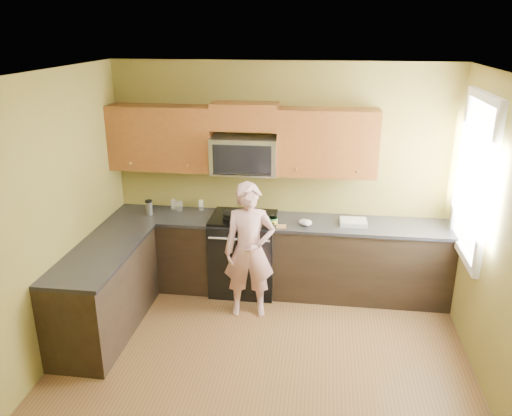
% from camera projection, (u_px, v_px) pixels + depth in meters
% --- Properties ---
extents(floor, '(4.00, 4.00, 0.00)m').
position_uv_depth(floor, '(258.00, 379.00, 4.66)').
color(floor, brown).
rests_on(floor, ground).
extents(ceiling, '(4.00, 4.00, 0.00)m').
position_uv_depth(ceiling, '(259.00, 78.00, 3.74)').
color(ceiling, white).
rests_on(ceiling, ground).
extents(wall_back, '(4.00, 0.00, 4.00)m').
position_uv_depth(wall_back, '(280.00, 177.00, 6.06)').
color(wall_back, brown).
rests_on(wall_back, ground).
extents(wall_left, '(0.00, 4.00, 4.00)m').
position_uv_depth(wall_left, '(34.00, 232.00, 4.45)').
color(wall_left, brown).
rests_on(wall_left, ground).
extents(cabinet_back_run, '(4.00, 0.60, 0.88)m').
position_uv_depth(cabinet_back_run, '(277.00, 257.00, 6.09)').
color(cabinet_back_run, black).
rests_on(cabinet_back_run, floor).
extents(cabinet_left_run, '(0.60, 1.60, 0.88)m').
position_uv_depth(cabinet_left_run, '(105.00, 292.00, 5.28)').
color(cabinet_left_run, black).
rests_on(cabinet_left_run, floor).
extents(countertop_back, '(4.00, 0.62, 0.04)m').
position_uv_depth(countertop_back, '(277.00, 222.00, 5.92)').
color(countertop_back, black).
rests_on(countertop_back, cabinet_back_run).
extents(countertop_left, '(0.62, 1.60, 0.04)m').
position_uv_depth(countertop_left, '(101.00, 252.00, 5.12)').
color(countertop_left, black).
rests_on(countertop_left, cabinet_left_run).
extents(stove, '(0.76, 0.65, 0.95)m').
position_uv_depth(stove, '(244.00, 253.00, 6.11)').
color(stove, black).
rests_on(stove, floor).
extents(microwave, '(0.76, 0.40, 0.42)m').
position_uv_depth(microwave, '(245.00, 173.00, 5.89)').
color(microwave, silver).
rests_on(microwave, wall_back).
extents(upper_cab_left, '(1.22, 0.33, 0.75)m').
position_uv_depth(upper_cab_left, '(164.00, 169.00, 6.05)').
color(upper_cab_left, brown).
rests_on(upper_cab_left, wall_back).
extents(upper_cab_right, '(1.12, 0.33, 0.75)m').
position_uv_depth(upper_cab_right, '(326.00, 175.00, 5.80)').
color(upper_cab_right, brown).
rests_on(upper_cab_right, wall_back).
extents(upper_cab_over_mw, '(0.76, 0.33, 0.30)m').
position_uv_depth(upper_cab_over_mw, '(245.00, 116.00, 5.70)').
color(upper_cab_over_mw, brown).
rests_on(upper_cab_over_mw, wall_back).
extents(window, '(0.06, 1.06, 1.66)m').
position_uv_depth(window, '(475.00, 179.00, 4.96)').
color(window, white).
rests_on(window, wall_right).
extents(woman, '(0.60, 0.44, 1.52)m').
position_uv_depth(woman, '(249.00, 251.00, 5.49)').
color(woman, '#CE676A').
rests_on(woman, floor).
extents(frying_pan, '(0.28, 0.49, 0.06)m').
position_uv_depth(frying_pan, '(234.00, 217.00, 5.92)').
color(frying_pan, black).
rests_on(frying_pan, stove).
extents(butter_tub, '(0.15, 0.15, 0.09)m').
position_uv_depth(butter_tub, '(273.00, 223.00, 5.82)').
color(butter_tub, yellow).
rests_on(butter_tub, countertop_back).
extents(toast_slice, '(0.12, 0.12, 0.01)m').
position_uv_depth(toast_slice, '(281.00, 227.00, 5.70)').
color(toast_slice, '#B27F47').
rests_on(toast_slice, countertop_back).
extents(napkin_a, '(0.13, 0.14, 0.06)m').
position_uv_depth(napkin_a, '(304.00, 222.00, 5.78)').
color(napkin_a, silver).
rests_on(napkin_a, countertop_back).
extents(napkin_b, '(0.15, 0.16, 0.07)m').
position_uv_depth(napkin_b, '(307.00, 223.00, 5.74)').
color(napkin_b, silver).
rests_on(napkin_b, countertop_back).
extents(dish_towel, '(0.30, 0.24, 0.05)m').
position_uv_depth(dish_towel, '(353.00, 222.00, 5.79)').
color(dish_towel, silver).
rests_on(dish_towel, countertop_back).
extents(travel_mug, '(0.10, 0.10, 0.18)m').
position_uv_depth(travel_mug, '(150.00, 215.00, 6.08)').
color(travel_mug, silver).
rests_on(travel_mug, countertop_back).
extents(glass_a, '(0.08, 0.08, 0.12)m').
position_uv_depth(glass_a, '(174.00, 204.00, 6.27)').
color(glass_a, silver).
rests_on(glass_a, countertop_back).
extents(glass_b, '(0.09, 0.09, 0.12)m').
position_uv_depth(glass_b, '(201.00, 205.00, 6.23)').
color(glass_b, silver).
rests_on(glass_b, countertop_back).
extents(glass_c, '(0.08, 0.08, 0.12)m').
position_uv_depth(glass_c, '(180.00, 206.00, 6.20)').
color(glass_c, silver).
rests_on(glass_c, countertop_back).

